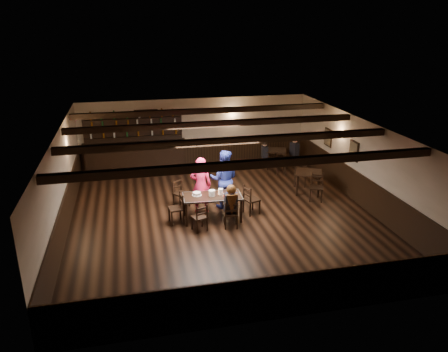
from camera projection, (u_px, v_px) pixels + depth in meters
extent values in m
plane|color=black|center=(222.00, 215.00, 13.26)|extent=(10.00, 10.00, 0.00)
cube|color=beige|center=(195.00, 132.00, 17.38)|extent=(9.00, 0.02, 2.70)
cube|color=beige|center=(279.00, 260.00, 8.21)|extent=(9.00, 0.02, 2.70)
cube|color=beige|center=(61.00, 185.00, 11.87)|extent=(0.02, 10.00, 2.70)
cube|color=beige|center=(362.00, 163.00, 13.72)|extent=(0.02, 10.00, 2.70)
cube|color=silver|center=(222.00, 128.00, 12.33)|extent=(9.00, 10.00, 0.02)
cube|color=black|center=(196.00, 153.00, 17.64)|extent=(9.00, 0.04, 1.00)
cube|color=black|center=(277.00, 297.00, 8.53)|extent=(9.00, 0.04, 1.00)
cube|color=black|center=(66.00, 213.00, 12.17)|extent=(0.04, 10.00, 1.00)
cube|color=black|center=(358.00, 188.00, 14.00)|extent=(0.04, 10.00, 1.00)
cube|color=black|center=(146.00, 122.00, 16.79)|extent=(0.90, 0.03, 1.00)
cube|color=black|center=(146.00, 122.00, 16.78)|extent=(0.80, 0.02, 0.90)
cube|color=black|center=(354.00, 151.00, 14.08)|extent=(0.03, 0.55, 0.65)
cube|color=#72664C|center=(353.00, 151.00, 14.08)|extent=(0.02, 0.45, 0.55)
cube|color=black|center=(328.00, 137.00, 15.84)|extent=(0.03, 0.55, 0.65)
cube|color=#72664C|center=(328.00, 137.00, 15.84)|extent=(0.02, 0.45, 0.55)
cube|color=black|center=(251.00, 164.00, 9.62)|extent=(8.90, 0.18, 0.18)
cube|color=black|center=(230.00, 141.00, 11.45)|extent=(8.90, 0.18, 0.18)
cube|color=black|center=(215.00, 124.00, 13.29)|extent=(8.90, 0.18, 0.18)
cube|color=black|center=(204.00, 111.00, 15.12)|extent=(8.90, 0.18, 0.18)
cube|color=black|center=(186.00, 215.00, 12.42)|extent=(0.06, 0.06, 0.71)
cube|color=black|center=(184.00, 205.00, 13.10)|extent=(0.06, 0.06, 0.71)
cube|color=black|center=(241.00, 211.00, 12.66)|extent=(0.06, 0.06, 0.71)
cube|color=black|center=(236.00, 201.00, 13.34)|extent=(0.06, 0.06, 0.71)
cube|color=black|center=(212.00, 196.00, 12.75)|extent=(1.76, 0.96, 0.04)
cube|color=#A5A8AD|center=(210.00, 191.00, 13.13)|extent=(1.71, 0.13, 0.05)
cube|color=#A5A8AD|center=(214.00, 202.00, 12.37)|extent=(1.71, 0.13, 0.05)
cube|color=#A5A8AD|center=(240.00, 195.00, 12.88)|extent=(0.08, 0.86, 0.05)
cube|color=#A5A8AD|center=(183.00, 198.00, 12.62)|extent=(0.08, 0.86, 0.05)
cube|color=black|center=(202.00, 221.00, 12.45)|extent=(0.04, 0.04, 0.39)
cube|color=black|center=(207.00, 225.00, 12.20)|extent=(0.04, 0.04, 0.39)
cube|color=black|center=(192.00, 223.00, 12.29)|extent=(0.04, 0.04, 0.39)
cube|color=black|center=(197.00, 227.00, 12.04)|extent=(0.04, 0.04, 0.39)
cube|color=black|center=(199.00, 217.00, 12.17)|extent=(0.47, 0.46, 0.04)
cube|color=black|center=(202.00, 212.00, 11.98)|extent=(0.37, 0.15, 0.40)
cube|color=black|center=(202.00, 214.00, 11.99)|extent=(0.31, 0.13, 0.04)
cube|color=black|center=(202.00, 208.00, 11.94)|extent=(0.31, 0.13, 0.04)
cube|color=black|center=(236.00, 218.00, 12.59)|extent=(0.04, 0.04, 0.39)
cube|color=black|center=(237.00, 223.00, 12.30)|extent=(0.04, 0.04, 0.39)
cube|color=black|center=(225.00, 218.00, 12.57)|extent=(0.04, 0.04, 0.39)
cube|color=black|center=(225.00, 223.00, 12.28)|extent=(0.04, 0.04, 0.39)
cube|color=black|center=(231.00, 214.00, 12.36)|extent=(0.44, 0.42, 0.04)
cube|color=black|center=(231.00, 209.00, 12.14)|extent=(0.39, 0.09, 0.41)
cube|color=black|center=(231.00, 211.00, 12.16)|extent=(0.33, 0.07, 0.05)
cube|color=black|center=(231.00, 205.00, 12.10)|extent=(0.33, 0.07, 0.05)
cube|color=black|center=(169.00, 214.00, 12.79)|extent=(0.04, 0.04, 0.43)
cube|color=black|center=(180.00, 213.00, 12.90)|extent=(0.04, 0.04, 0.43)
cube|color=black|center=(172.00, 219.00, 12.47)|extent=(0.04, 0.04, 0.43)
cube|color=black|center=(184.00, 217.00, 12.58)|extent=(0.04, 0.04, 0.43)
cube|color=black|center=(176.00, 208.00, 12.61)|extent=(0.45, 0.47, 0.04)
cube|color=black|center=(181.00, 200.00, 12.59)|extent=(0.09, 0.42, 0.45)
cube|color=black|center=(181.00, 202.00, 12.60)|extent=(0.07, 0.36, 0.05)
cube|color=black|center=(181.00, 196.00, 12.54)|extent=(0.07, 0.36, 0.05)
cube|color=black|center=(260.00, 208.00, 13.24)|extent=(0.04, 0.04, 0.44)
cube|color=black|center=(250.00, 210.00, 13.07)|extent=(0.04, 0.04, 0.44)
cube|color=black|center=(253.00, 203.00, 13.53)|extent=(0.04, 0.04, 0.44)
cube|color=black|center=(243.00, 206.00, 13.36)|extent=(0.04, 0.04, 0.44)
cube|color=black|center=(252.00, 199.00, 13.22)|extent=(0.52, 0.53, 0.04)
cube|color=black|center=(247.00, 194.00, 13.06)|extent=(0.17, 0.41, 0.46)
cube|color=black|center=(247.00, 195.00, 13.07)|extent=(0.14, 0.35, 0.05)
cube|color=black|center=(247.00, 189.00, 13.01)|extent=(0.14, 0.35, 0.05)
cube|color=black|center=(181.00, 203.00, 13.54)|extent=(0.05, 0.05, 0.43)
cube|color=black|center=(174.00, 201.00, 13.75)|extent=(0.05, 0.05, 0.43)
cube|color=black|center=(189.00, 200.00, 13.79)|extent=(0.05, 0.05, 0.43)
cube|color=black|center=(182.00, 197.00, 14.01)|extent=(0.05, 0.05, 0.43)
cube|color=black|center=(181.00, 193.00, 13.69)|extent=(0.58, 0.57, 0.04)
cube|color=black|center=(177.00, 185.00, 13.72)|extent=(0.36, 0.27, 0.45)
cube|color=black|center=(177.00, 187.00, 13.74)|extent=(0.31, 0.23, 0.05)
cube|color=black|center=(177.00, 181.00, 13.68)|extent=(0.31, 0.23, 0.05)
imported|color=#F22944|center=(201.00, 185.00, 13.20)|extent=(0.70, 0.52, 1.76)
imported|color=navy|center=(224.00, 179.00, 13.52)|extent=(1.07, 0.93, 1.86)
cube|color=black|center=(230.00, 208.00, 12.44)|extent=(0.34, 0.34, 0.14)
cube|color=black|center=(231.00, 202.00, 12.24)|extent=(0.36, 0.21, 0.50)
cylinder|color=black|center=(231.00, 195.00, 12.16)|extent=(0.10, 0.36, 0.36)
sphere|color=#D8A384|center=(231.00, 190.00, 12.11)|extent=(0.22, 0.22, 0.22)
sphere|color=black|center=(231.00, 190.00, 12.08)|extent=(0.27, 0.27, 0.27)
cone|color=black|center=(232.00, 205.00, 12.12)|extent=(0.21, 0.21, 0.63)
cylinder|color=white|center=(197.00, 195.00, 12.76)|extent=(0.29, 0.29, 0.01)
cylinder|color=white|center=(197.00, 193.00, 12.75)|extent=(0.23, 0.23, 0.08)
cylinder|color=silver|center=(197.00, 194.00, 12.75)|extent=(0.25, 0.25, 0.04)
cylinder|color=white|center=(212.00, 193.00, 12.69)|extent=(0.19, 0.19, 0.17)
cylinder|color=white|center=(221.00, 192.00, 12.80)|extent=(0.15, 0.15, 0.17)
cylinder|color=#A5A8AD|center=(214.00, 194.00, 12.80)|extent=(0.05, 0.05, 0.03)
sphere|color=orange|center=(214.00, 193.00, 12.79)|extent=(0.03, 0.03, 0.03)
cylinder|color=silver|center=(223.00, 194.00, 12.70)|extent=(0.04, 0.04, 0.09)
cylinder|color=#A5A8AD|center=(227.00, 194.00, 12.73)|extent=(0.03, 0.03, 0.08)
cylinder|color=silver|center=(221.00, 191.00, 12.92)|extent=(0.06, 0.06, 0.10)
cube|color=#A02111|center=(228.00, 196.00, 12.70)|extent=(0.32, 0.26, 0.00)
cube|color=#0E1746|center=(231.00, 193.00, 12.93)|extent=(0.37, 0.36, 0.00)
cube|color=black|center=(136.00, 158.00, 16.84)|extent=(3.72, 0.60, 1.10)
cube|color=black|center=(135.00, 143.00, 16.64)|extent=(3.92, 0.70, 0.05)
cube|color=black|center=(134.00, 142.00, 16.90)|extent=(3.72, 0.10, 2.20)
cube|color=black|center=(134.00, 137.00, 16.72)|extent=(3.62, 0.22, 0.03)
cube|color=black|center=(133.00, 128.00, 16.60)|extent=(3.62, 0.22, 0.03)
cube|color=black|center=(133.00, 119.00, 16.48)|extent=(3.62, 0.22, 0.03)
cube|color=black|center=(309.00, 173.00, 14.70)|extent=(1.12, 1.12, 0.04)
cube|color=black|center=(297.00, 186.00, 14.57)|extent=(0.05, 0.05, 0.71)
cube|color=black|center=(298.00, 179.00, 15.22)|extent=(0.05, 0.05, 0.71)
cube|color=black|center=(318.00, 187.00, 14.44)|extent=(0.05, 0.05, 0.71)
cube|color=black|center=(318.00, 180.00, 15.08)|extent=(0.05, 0.05, 0.71)
cube|color=black|center=(276.00, 150.00, 17.18)|extent=(0.95, 0.95, 0.04)
cube|color=black|center=(268.00, 161.00, 17.07)|extent=(0.05, 0.05, 0.71)
cube|color=black|center=(268.00, 157.00, 17.63)|extent=(0.05, 0.05, 0.71)
cube|color=black|center=(284.00, 162.00, 16.99)|extent=(0.05, 0.05, 0.71)
cube|color=black|center=(284.00, 157.00, 17.55)|extent=(0.05, 0.05, 0.71)
cube|color=black|center=(265.00, 152.00, 17.04)|extent=(0.22, 0.34, 0.47)
sphere|color=#D8A384|center=(265.00, 144.00, 16.93)|extent=(0.18, 0.18, 0.18)
sphere|color=black|center=(265.00, 143.00, 16.92)|extent=(0.19, 0.19, 0.19)
cube|color=black|center=(294.00, 149.00, 17.34)|extent=(0.31, 0.40, 0.52)
sphere|color=#D8A384|center=(295.00, 141.00, 17.23)|extent=(0.20, 0.20, 0.20)
sphere|color=black|center=(295.00, 140.00, 17.22)|extent=(0.21, 0.21, 0.21)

